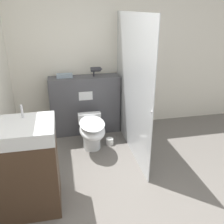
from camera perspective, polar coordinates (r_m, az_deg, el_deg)
ground_plane at (r=2.78m, az=4.18°, el=-23.82°), size 12.00×12.00×0.00m
wall_back at (r=4.27m, az=-4.11°, el=12.46°), size 8.00×0.06×2.50m
partition_panel at (r=4.24m, az=-6.15°, el=1.61°), size 1.15×0.32×0.98m
shower_glass at (r=3.54m, az=4.44°, el=5.82°), size 0.04×1.75×1.96m
toilet at (r=3.72m, az=-4.63°, el=-4.39°), size 0.37×0.66×0.50m
sink_vanity at (r=2.78m, az=-18.68°, el=-11.78°), size 0.62×0.55×1.13m
hair_drier at (r=4.08m, az=-3.66°, el=9.65°), size 0.19×0.08×0.15m
folded_towel at (r=4.09m, az=-10.82°, el=8.16°), size 0.25×0.13×0.06m
spare_toilet_roll at (r=3.99m, az=-0.53°, el=-6.70°), size 0.12×0.12×0.10m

